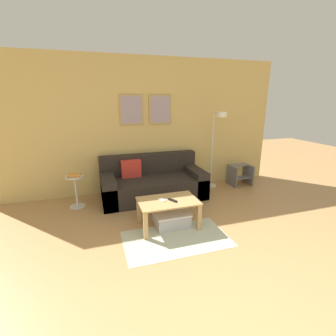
% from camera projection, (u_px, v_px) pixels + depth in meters
% --- Properties ---
extents(wall_back, '(5.60, 0.09, 2.55)m').
position_uv_depth(wall_back, '(143.00, 126.00, 4.70)').
color(wall_back, '#D6B76B').
rests_on(wall_back, ground_plane).
extents(area_rug, '(1.38, 0.81, 0.01)m').
position_uv_depth(area_rug, '(176.00, 239.00, 3.23)').
color(area_rug, '#B2B79E').
rests_on(area_rug, ground_plane).
extents(couch, '(1.88, 0.90, 0.77)m').
position_uv_depth(couch, '(152.00, 183.00, 4.57)').
color(couch, '#28231E').
rests_on(couch, ground_plane).
extents(coffee_table, '(0.84, 0.53, 0.41)m').
position_uv_depth(coffee_table, '(168.00, 206.00, 3.46)').
color(coffee_table, tan).
rests_on(coffee_table, ground_plane).
extents(storage_bin, '(0.50, 0.43, 0.21)m').
position_uv_depth(storage_bin, '(171.00, 218.00, 3.57)').
color(storage_bin, '#B2B2B7').
rests_on(storage_bin, ground_plane).
extents(floor_lamp, '(0.25, 0.53, 1.55)m').
position_uv_depth(floor_lamp, '(216.00, 141.00, 4.78)').
color(floor_lamp, silver).
rests_on(floor_lamp, ground_plane).
extents(side_table, '(0.31, 0.31, 0.55)m').
position_uv_depth(side_table, '(76.00, 189.00, 4.10)').
color(side_table, silver).
rests_on(side_table, ground_plane).
extents(book_stack, '(0.22, 0.16, 0.05)m').
position_uv_depth(book_stack, '(75.00, 175.00, 4.02)').
color(book_stack, '#D18438').
rests_on(book_stack, side_table).
extents(remote_control, '(0.11, 0.15, 0.02)m').
position_uv_depth(remote_control, '(173.00, 200.00, 3.42)').
color(remote_control, black).
rests_on(remote_control, coffee_table).
extents(cell_phone, '(0.11, 0.15, 0.01)m').
position_uv_depth(cell_phone, '(162.00, 200.00, 3.46)').
color(cell_phone, silver).
rests_on(cell_phone, coffee_table).
extents(step_stool, '(0.43, 0.40, 0.42)m').
position_uv_depth(step_stool, '(240.00, 174.00, 5.22)').
color(step_stool, slate).
rests_on(step_stool, ground_plane).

